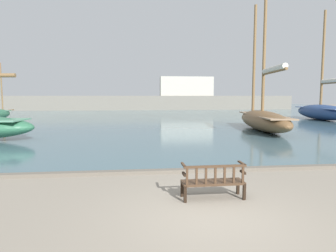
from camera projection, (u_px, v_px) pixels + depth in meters
The scene contains 7 objects.
ground_plane at pixel (213, 217), 6.56m from camera, with size 160.00×160.00×0.00m, color gray.
harbor_water at pixel (144, 112), 50.05m from camera, with size 100.00×80.00×0.08m, color #476670.
quay_edge_kerb at pixel (184, 171), 10.36m from camera, with size 40.00×0.30×0.12m, color #675F54.
park_bench at pixel (213, 181), 7.67m from camera, with size 1.61×0.54×0.92m.
sailboat_mid_starboard at pixel (322, 111), 32.24m from camera, with size 3.03×8.92×11.55m.
sailboat_mid_port at pixel (263, 117), 22.34m from camera, with size 3.65×10.34×14.14m.
far_breakwater at pixel (150, 100), 55.02m from camera, with size 56.38×2.40×6.18m.
Camera 1 is at (-1.69, -6.17, 2.64)m, focal length 32.00 mm.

